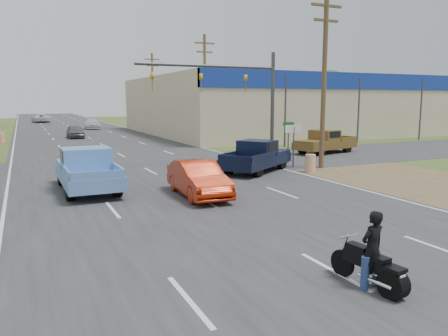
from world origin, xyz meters
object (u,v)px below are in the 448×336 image
red_convertible (198,179)px  distant_car_grey (75,132)px  motorcycle (373,269)px  brown_pickup (324,142)px  rider (372,253)px  navy_pickup (257,156)px  blue_pickup (87,169)px  distant_car_white (40,118)px  distant_car_silver (93,124)px

red_convertible → distant_car_grey: red_convertible is taller
motorcycle → brown_pickup: bearing=47.9°
brown_pickup → motorcycle: bearing=129.8°
rider → red_convertible: bearing=-96.8°
navy_pickup → blue_pickup: bearing=-117.0°
motorcycle → brown_pickup: brown_pickup is taller
blue_pickup → distant_car_white: size_ratio=1.08×
distant_car_grey → brown_pickup: bearing=-53.8°
red_convertible → brown_pickup: 17.17m
motorcycle → navy_pickup: navy_pickup is taller
rider → brown_pickup: brown_pickup is taller
rider → distant_car_white: 77.83m
red_convertible → navy_pickup: (5.38, 4.61, 0.15)m
distant_car_grey → distant_car_white: bearing=94.1°
motorcycle → brown_pickup: (14.02, 19.87, 0.44)m
blue_pickup → distant_car_grey: (2.57, 28.52, -0.28)m
blue_pickup → brown_pickup: size_ratio=1.02×
blue_pickup → brown_pickup: bearing=19.5°
distant_car_grey → navy_pickup: bearing=-74.9°
red_convertible → brown_pickup: (14.04, 9.87, 0.15)m
navy_pickup → distant_car_silver: navy_pickup is taller
navy_pickup → brown_pickup: navy_pickup is taller
red_convertible → rider: 9.95m
rider → distant_car_grey: (-1.48, 41.74, -0.12)m
motorcycle → blue_pickup: (-4.05, 13.26, 0.52)m
red_convertible → distant_car_silver: bearing=89.8°
brown_pickup → navy_pickup: bearing=106.3°
brown_pickup → distant_car_grey: brown_pickup is taller
red_convertible → distant_car_silver: size_ratio=0.89×
motorcycle → blue_pickup: blue_pickup is taller
red_convertible → rider: (0.02, -9.95, 0.07)m
blue_pickup → distant_car_grey: size_ratio=1.43×
brown_pickup → blue_pickup: bearing=95.1°
distant_car_silver → distant_car_white: bearing=111.2°
distant_car_grey → distant_car_white: (-2.01, 36.01, 0.06)m
red_convertible → brown_pickup: bearing=37.9°
red_convertible → rider: bearing=-87.1°
red_convertible → blue_pickup: 5.19m
red_convertible → distant_car_grey: size_ratio=1.11×
red_convertible → blue_pickup: size_ratio=0.77×
rider → blue_pickup: blue_pickup is taller
motorcycle → distant_car_silver: bearing=80.7°
motorcycle → blue_pickup: bearing=100.1°
rider → brown_pickup: bearing=-132.2°
navy_pickup → distant_car_silver: 41.62m
red_convertible → brown_pickup: size_ratio=0.79×
red_convertible → blue_pickup: bearing=143.7°
rider → brown_pickup: 24.29m
rider → distant_car_white: bearing=-94.3°
motorcycle → rider: (-0.01, 0.04, 0.36)m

